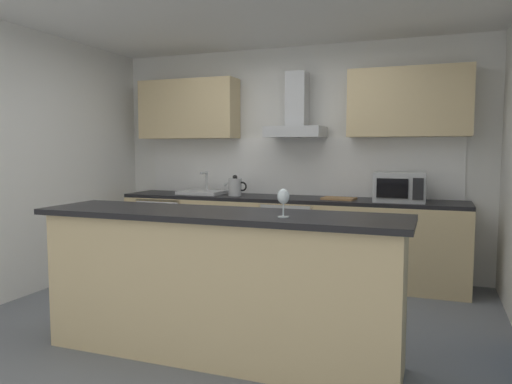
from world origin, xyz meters
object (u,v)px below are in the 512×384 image
wine_glass (283,198)px  sink (202,192)px  range_hood (296,117)px  refrigerator (170,232)px  oven (292,237)px  microwave (400,187)px  chopping_board (339,199)px  kettle (235,187)px

wine_glass → sink: bearing=126.8°
range_hood → wine_glass: (0.59, -2.39, -0.65)m
refrigerator → range_hood: size_ratio=1.18×
oven → sink: bearing=179.4°
microwave → sink: 2.25m
oven → wine_glass: (0.59, -2.26, 0.68)m
range_hood → oven: bearing=-90.0°
sink → wine_glass: bearing=-53.2°
sink → microwave: bearing=-1.0°
refrigerator → chopping_board: size_ratio=2.50×
kettle → wine_glass: bearing=-60.5°
refrigerator → chopping_board: bearing=-0.6°
wine_glass → chopping_board: bearing=91.9°
refrigerator → sink: sink is taller
microwave → chopping_board: (-0.62, 0.00, -0.14)m
sink → kettle: sink is taller
oven → range_hood: bearing=90.0°
kettle → chopping_board: size_ratio=0.85×
chopping_board → refrigerator: bearing=179.4°
refrigerator → sink: 0.67m
sink → chopping_board: sink is taller
refrigerator → range_hood: 2.07m
oven → kettle: (-0.67, -0.03, 0.55)m
sink → refrigerator: bearing=-178.2°
oven → sink: 1.20m
wine_glass → chopping_board: size_ratio=0.52×
kettle → oven: bearing=2.9°
sink → wine_glass: (1.70, -2.27, 0.21)m
oven → microwave: size_ratio=1.60×
sink → chopping_board: size_ratio=1.47×
kettle → chopping_board: bearing=0.5°
refrigerator → oven: bearing=0.1°
refrigerator → chopping_board: 2.12m
refrigerator → sink: (0.44, 0.01, 0.50)m
microwave → sink: microwave is taller
refrigerator → wine_glass: size_ratio=4.78×
oven → range_hood: (-0.00, 0.13, 1.33)m
kettle → range_hood: (0.67, 0.16, 0.78)m
oven → chopping_board: (0.52, -0.02, 0.45)m
oven → sink: sink is taller
microwave → range_hood: 1.36m
sink → range_hood: range_hood is taller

